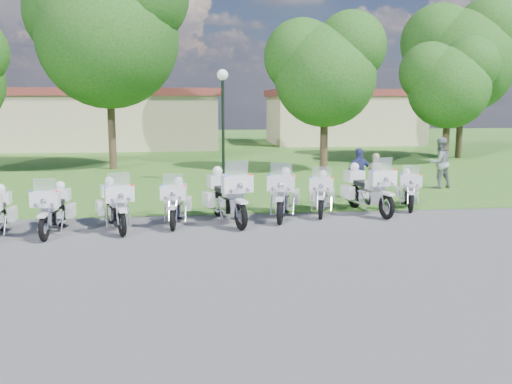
{
  "coord_description": "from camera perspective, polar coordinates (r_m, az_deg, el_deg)",
  "views": [
    {
      "loc": [
        -1.03,
        -13.35,
        3.32
      ],
      "look_at": [
        0.73,
        1.2,
        0.95
      ],
      "focal_mm": 40.0,
      "sensor_mm": 36.0,
      "label": 1
    }
  ],
  "objects": [
    {
      "name": "lamp_post",
      "position": [
        22.89,
        -3.34,
        9.33
      ],
      "size": [
        0.44,
        0.44,
        4.52
      ],
      "color": "black",
      "rests_on": "ground"
    },
    {
      "name": "bystander_b",
      "position": [
        22.65,
        17.88,
        2.76
      ],
      "size": [
        1.06,
        0.9,
        1.92
      ],
      "primitive_type": "imported",
      "rotation": [
        0.0,
        0.0,
        -2.94
      ],
      "color": "gray",
      "rests_on": "ground"
    },
    {
      "name": "tree_3",
      "position": [
        31.62,
        18.65,
        10.57
      ],
      "size": [
        4.93,
        4.21,
        6.58
      ],
      "color": "#38281C",
      "rests_on": "ground"
    },
    {
      "name": "motorcycle_3",
      "position": [
        15.55,
        -7.97,
        -0.94
      ],
      "size": [
        0.82,
        2.17,
        1.46
      ],
      "rotation": [
        0.0,
        0.0,
        3.05
      ],
      "color": "black",
      "rests_on": "ground"
    },
    {
      "name": "grass_lawn",
      "position": [
        40.5,
        -5.42,
        4.44
      ],
      "size": [
        100.0,
        48.0,
        0.01
      ],
      "primitive_type": "cube",
      "color": "#2E6C22",
      "rests_on": "ground"
    },
    {
      "name": "motorcycle_4",
      "position": [
        15.62,
        -2.92,
        -0.33
      ],
      "size": [
        1.29,
        2.59,
        1.77
      ],
      "rotation": [
        0.0,
        0.0,
        3.4
      ],
      "color": "black",
      "rests_on": "ground"
    },
    {
      "name": "motorcycle_6",
      "position": [
        16.92,
        6.61,
        -0.07
      ],
      "size": [
        1.08,
        2.15,
        1.47
      ],
      "rotation": [
        0.0,
        0.0,
        2.88
      ],
      "color": "black",
      "rests_on": "ground"
    },
    {
      "name": "bystander_c",
      "position": [
        19.69,
        10.29,
        1.85
      ],
      "size": [
        1.07,
        0.62,
        1.71
      ],
      "primitive_type": "imported",
      "rotation": [
        0.0,
        0.0,
        3.35
      ],
      "color": "navy",
      "rests_on": "ground"
    },
    {
      "name": "ground",
      "position": [
        13.8,
        -2.42,
        -4.75
      ],
      "size": [
        100.0,
        100.0,
        0.0
      ],
      "primitive_type": "plane",
      "color": "#525257",
      "rests_on": "ground"
    },
    {
      "name": "building_east",
      "position": [
        45.01,
        8.69,
        7.48
      ],
      "size": [
        11.44,
        7.28,
        4.1
      ],
      "color": "#C5B68E",
      "rests_on": "ground"
    },
    {
      "name": "motorcycle_7",
      "position": [
        17.27,
        11.07,
        0.35
      ],
      "size": [
        1.2,
        2.53,
        1.72
      ],
      "rotation": [
        0.0,
        0.0,
        3.36
      ],
      "color": "black",
      "rests_on": "ground"
    },
    {
      "name": "building_west",
      "position": [
        41.67,
        -13.84,
        7.2
      ],
      "size": [
        14.56,
        8.32,
        4.1
      ],
      "color": "#C5B68E",
      "rests_on": "ground"
    },
    {
      "name": "motorcycle_1",
      "position": [
        15.23,
        -19.55,
        -1.56
      ],
      "size": [
        0.78,
        2.21,
        1.48
      ],
      "rotation": [
        0.0,
        0.0,
        3.09
      ],
      "color": "black",
      "rests_on": "ground"
    },
    {
      "name": "bystander_a",
      "position": [
        19.42,
        11.82,
        1.5
      ],
      "size": [
        0.69,
        0.65,
        1.58
      ],
      "primitive_type": "imported",
      "rotation": [
        0.0,
        0.0,
        2.5
      ],
      "color": "#8D8C5F",
      "rests_on": "ground"
    },
    {
      "name": "motorcycle_8",
      "position": [
        18.34,
        14.97,
        0.32
      ],
      "size": [
        1.06,
        2.06,
        1.42
      ],
      "rotation": [
        0.0,
        0.0,
        2.86
      ],
      "color": "black",
      "rests_on": "ground"
    },
    {
      "name": "tree_4",
      "position": [
        35.1,
        19.97,
        13.04
      ],
      "size": [
        6.81,
        5.81,
        9.08
      ],
      "color": "#38281C",
      "rests_on": "ground"
    },
    {
      "name": "motorcycle_2",
      "position": [
        15.23,
        -13.95,
        -1.18
      ],
      "size": [
        1.18,
        2.26,
        1.56
      ],
      "rotation": [
        0.0,
        0.0,
        3.43
      ],
      "color": "black",
      "rests_on": "ground"
    },
    {
      "name": "tree_2",
      "position": [
        27.04,
        6.83,
        12.4
      ],
      "size": [
        5.52,
        4.71,
        7.36
      ],
      "color": "#38281C",
      "rests_on": "ground"
    },
    {
      "name": "motorcycle_5",
      "position": [
        16.27,
        2.77,
        -0.13
      ],
      "size": [
        1.2,
        2.41,
        1.65
      ],
      "rotation": [
        0.0,
        0.0,
        2.89
      ],
      "color": "black",
      "rests_on": "ground"
    },
    {
      "name": "tree_1",
      "position": [
        28.66,
        -14.74,
        15.95
      ],
      "size": [
        7.75,
        6.61,
        10.34
      ],
      "color": "#38281C",
      "rests_on": "ground"
    }
  ]
}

